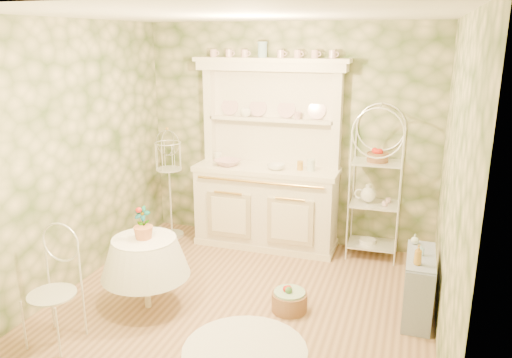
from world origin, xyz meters
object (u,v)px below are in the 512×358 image
(floor_basket, at_px, (289,300))
(birdcage_stand, at_px, (170,187))
(bakers_rack, at_px, (376,186))
(cafe_chair, at_px, (53,299))
(side_shelf, at_px, (418,289))
(round_table, at_px, (146,273))
(kitchen_dresser, at_px, (267,156))

(floor_basket, bearing_deg, birdcage_stand, 145.54)
(bakers_rack, distance_m, cafe_chair, 3.58)
(side_shelf, distance_m, cafe_chair, 3.24)
(side_shelf, bearing_deg, cafe_chair, -158.78)
(round_table, bearing_deg, side_shelf, 14.49)
(round_table, distance_m, floor_basket, 1.39)
(birdcage_stand, xyz_separation_m, floor_basket, (1.93, -1.32, -0.57))
(cafe_chair, xyz_separation_m, birdcage_stand, (-0.16, 2.44, 0.27))
(kitchen_dresser, distance_m, cafe_chair, 2.88)
(round_table, xyz_separation_m, floor_basket, (1.32, 0.36, -0.25))
(bakers_rack, distance_m, floor_basket, 1.80)
(round_table, bearing_deg, birdcage_stand, 109.92)
(birdcage_stand, bearing_deg, floor_basket, -34.46)
(side_shelf, height_order, round_table, round_table)
(round_table, height_order, cafe_chair, cafe_chair)
(kitchen_dresser, relative_size, birdcage_stand, 1.69)
(bakers_rack, distance_m, round_table, 2.74)
(birdcage_stand, distance_m, floor_basket, 2.41)
(round_table, xyz_separation_m, birdcage_stand, (-0.61, 1.68, 0.32))
(side_shelf, height_order, birdcage_stand, birdcage_stand)
(kitchen_dresser, xyz_separation_m, birdcage_stand, (-1.25, -0.13, -0.47))
(kitchen_dresser, relative_size, round_table, 3.21)
(bakers_rack, relative_size, round_table, 2.44)
(kitchen_dresser, height_order, side_shelf, kitchen_dresser)
(bakers_rack, distance_m, birdcage_stand, 2.56)
(round_table, height_order, floor_basket, round_table)
(round_table, bearing_deg, kitchen_dresser, 70.47)
(birdcage_stand, bearing_deg, side_shelf, -18.76)
(bakers_rack, bearing_deg, round_table, -137.19)
(bakers_rack, relative_size, floor_basket, 5.30)
(bakers_rack, distance_m, side_shelf, 1.47)
(round_table, bearing_deg, floor_basket, 15.38)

